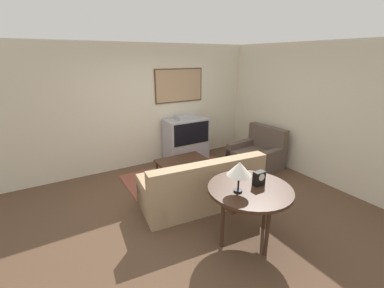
% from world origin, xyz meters
% --- Properties ---
extents(ground_plane, '(12.00, 12.00, 0.00)m').
position_xyz_m(ground_plane, '(0.00, 0.00, 0.00)').
color(ground_plane, brown).
extents(wall_back, '(12.00, 0.10, 2.70)m').
position_xyz_m(wall_back, '(0.01, 2.13, 1.36)').
color(wall_back, beige).
rests_on(wall_back, ground_plane).
extents(wall_right, '(0.06, 12.00, 2.70)m').
position_xyz_m(wall_right, '(2.63, 0.00, 1.35)').
color(wall_right, beige).
rests_on(wall_right, ground_plane).
extents(area_rug, '(2.38, 1.78, 0.01)m').
position_xyz_m(area_rug, '(0.32, 0.83, 0.01)').
color(area_rug, brown).
rests_on(area_rug, ground_plane).
extents(tv, '(1.00, 0.57, 1.13)m').
position_xyz_m(tv, '(0.81, 1.77, 0.53)').
color(tv, '#9E9EA3').
rests_on(tv, ground_plane).
extents(couch, '(2.08, 1.04, 0.88)m').
position_xyz_m(couch, '(0.07, -0.09, 0.31)').
color(couch, tan).
rests_on(couch, ground_plane).
extents(armchair, '(0.98, 1.05, 0.91)m').
position_xyz_m(armchair, '(2.02, 0.62, 0.28)').
color(armchair, brown).
rests_on(armchair, ground_plane).
extents(coffee_table, '(0.99, 0.52, 0.45)m').
position_xyz_m(coffee_table, '(0.22, 0.92, 0.40)').
color(coffee_table, '#3D2619').
rests_on(coffee_table, ground_plane).
extents(console_table, '(1.10, 1.10, 0.80)m').
position_xyz_m(console_table, '(0.12, -1.15, 0.73)').
color(console_table, '#3D2619').
rests_on(console_table, ground_plane).
extents(table_lamp, '(0.31, 0.31, 0.40)m').
position_xyz_m(table_lamp, '(-0.08, -1.14, 1.11)').
color(table_lamp, black).
rests_on(table_lamp, console_table).
extents(mantel_clock, '(0.15, 0.10, 0.19)m').
position_xyz_m(mantel_clock, '(0.28, -1.15, 0.90)').
color(mantel_clock, black).
rests_on(mantel_clock, console_table).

